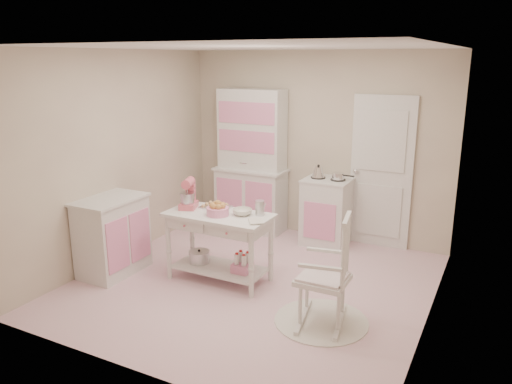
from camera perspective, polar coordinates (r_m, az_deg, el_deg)
room_shell at (r=5.30m, az=-0.38°, el=5.89°), size 3.84×3.84×2.62m
door at (r=6.83m, az=14.12°, el=2.17°), size 0.82×0.05×2.04m
hutch at (r=7.27m, az=-0.59°, el=3.55°), size 1.06×0.50×2.08m
stove at (r=6.90m, az=8.08°, el=-2.20°), size 0.62×0.57×0.92m
base_cabinet at (r=6.16m, az=-16.08°, el=-4.82°), size 0.54×0.84×0.92m
lace_rug at (r=5.08m, az=7.46°, el=-14.40°), size 0.92×0.92×0.01m
rocking_chair at (r=4.84m, az=7.68°, el=-8.78°), size 0.60×0.80×1.10m
work_table at (r=5.76m, az=-4.22°, el=-6.28°), size 1.20×0.60×0.80m
stand_mixer at (r=5.82m, az=-7.76°, el=-0.24°), size 0.28×0.33×0.34m
cookie_tray at (r=5.85m, az=-4.63°, el=-1.73°), size 0.34×0.24×0.02m
bread_basket at (r=5.56m, az=-4.40°, el=-2.21°), size 0.25×0.25×0.09m
mixing_bowl at (r=5.56m, az=-1.58°, el=-2.30°), size 0.22×0.22×0.07m
metal_pitcher at (r=5.53m, az=0.45°, el=-1.83°), size 0.10×0.10×0.17m
recipe_book at (r=5.31m, az=-0.82°, el=-3.41°), size 0.24×0.25×0.02m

